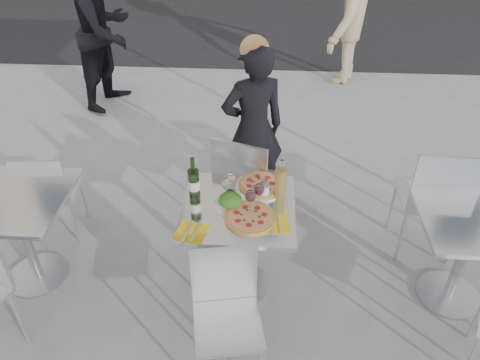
# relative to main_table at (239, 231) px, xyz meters

# --- Properties ---
(ground) EXTENTS (80.00, 80.00, 0.00)m
(ground) POSITION_rel_main_table_xyz_m (0.00, 0.00, -0.54)
(ground) COLOR slate
(street_asphalt) EXTENTS (24.00, 5.00, 0.00)m
(street_asphalt) POSITION_rel_main_table_xyz_m (0.00, 6.50, -0.54)
(street_asphalt) COLOR black
(street_asphalt) RESTS_ON ground
(main_table) EXTENTS (0.72, 0.72, 0.75)m
(main_table) POSITION_rel_main_table_xyz_m (0.00, 0.00, 0.00)
(main_table) COLOR #B7BABF
(main_table) RESTS_ON ground
(side_table_left) EXTENTS (0.72, 0.72, 0.75)m
(side_table_left) POSITION_rel_main_table_xyz_m (-1.50, 0.00, 0.00)
(side_table_left) COLOR #B7BABF
(side_table_left) RESTS_ON ground
(side_table_right) EXTENTS (0.72, 0.72, 0.75)m
(side_table_right) POSITION_rel_main_table_xyz_m (1.50, 0.00, 0.00)
(side_table_right) COLOR #B7BABF
(side_table_right) RESTS_ON ground
(chair_far) EXTENTS (0.55, 0.56, 0.95)m
(chair_far) POSITION_rel_main_table_xyz_m (0.01, 0.55, 0.02)
(chair_far) COLOR silver
(chair_far) RESTS_ON ground
(chair_near) EXTENTS (0.45, 0.46, 0.84)m
(chair_near) POSITION_rel_main_table_xyz_m (-0.03, -0.58, -0.04)
(chair_near) COLOR silver
(chair_near) RESTS_ON ground
(side_chair_lfar) EXTENTS (0.41, 0.42, 0.82)m
(side_chair_lfar) POSITION_rel_main_table_xyz_m (-1.49, 0.44, -0.06)
(side_chair_lfar) COLOR silver
(side_chair_lfar) RESTS_ON ground
(side_chair_rfar) EXTENTS (0.47, 0.48, 0.99)m
(side_chair_rfar) POSITION_rel_main_table_xyz_m (1.39, 0.42, 0.05)
(side_chair_rfar) COLOR silver
(side_chair_rfar) RESTS_ON ground
(woman_diner) EXTENTS (0.62, 0.52, 1.46)m
(woman_diner) POSITION_rel_main_table_xyz_m (0.05, 1.02, 0.19)
(woman_diner) COLOR black
(woman_diner) RESTS_ON ground
(pedestrian_a) EXTENTS (0.89, 1.01, 1.77)m
(pedestrian_a) POSITION_rel_main_table_xyz_m (-1.71, 2.90, 0.35)
(pedestrian_a) COLOR black
(pedestrian_a) RESTS_ON ground
(pedestrian_b) EXTENTS (1.02, 1.29, 1.74)m
(pedestrian_b) POSITION_rel_main_table_xyz_m (1.13, 3.73, 0.33)
(pedestrian_b) COLOR tan
(pedestrian_b) RESTS_ON ground
(pizza_near) EXTENTS (0.32, 0.32, 0.02)m
(pizza_near) POSITION_rel_main_table_xyz_m (0.08, -0.11, 0.22)
(pizza_near) COLOR tan
(pizza_near) RESTS_ON main_table
(pizza_far) EXTENTS (0.33, 0.33, 0.03)m
(pizza_far) POSITION_rel_main_table_xyz_m (0.13, 0.21, 0.23)
(pizza_far) COLOR white
(pizza_far) RESTS_ON main_table
(salad_plate) EXTENTS (0.22, 0.22, 0.09)m
(salad_plate) POSITION_rel_main_table_xyz_m (-0.05, 0.01, 0.25)
(salad_plate) COLOR white
(salad_plate) RESTS_ON main_table
(wine_bottle) EXTENTS (0.07, 0.08, 0.29)m
(wine_bottle) POSITION_rel_main_table_xyz_m (-0.30, 0.09, 0.32)
(wine_bottle) COLOR #29501E
(wine_bottle) RESTS_ON main_table
(carafe) EXTENTS (0.08, 0.08, 0.29)m
(carafe) POSITION_rel_main_table_xyz_m (0.26, 0.12, 0.33)
(carafe) COLOR #CCB657
(carafe) RESTS_ON main_table
(sugar_shaker) EXTENTS (0.06, 0.06, 0.11)m
(sugar_shaker) POSITION_rel_main_table_xyz_m (0.16, 0.11, 0.26)
(sugar_shaker) COLOR white
(sugar_shaker) RESTS_ON main_table
(wineglass_white_a) EXTENTS (0.07, 0.07, 0.16)m
(wineglass_white_a) POSITION_rel_main_table_xyz_m (-0.09, 0.08, 0.32)
(wineglass_white_a) COLOR white
(wineglass_white_a) RESTS_ON main_table
(wineglass_white_b) EXTENTS (0.07, 0.07, 0.16)m
(wineglass_white_b) POSITION_rel_main_table_xyz_m (-0.07, 0.15, 0.32)
(wineglass_white_b) COLOR white
(wineglass_white_b) RESTS_ON main_table
(wineglass_red_a) EXTENTS (0.07, 0.07, 0.16)m
(wineglass_red_a) POSITION_rel_main_table_xyz_m (0.08, -0.03, 0.32)
(wineglass_red_a) COLOR white
(wineglass_red_a) RESTS_ON main_table
(wineglass_red_b) EXTENTS (0.07, 0.07, 0.16)m
(wineglass_red_b) POSITION_rel_main_table_xyz_m (0.13, 0.04, 0.32)
(wineglass_red_b) COLOR white
(wineglass_red_b) RESTS_ON main_table
(napkin_left) EXTENTS (0.21, 0.21, 0.01)m
(napkin_left) POSITION_rel_main_table_xyz_m (-0.27, -0.26, 0.21)
(napkin_left) COLOR yellow
(napkin_left) RESTS_ON main_table
(napkin_right) EXTENTS (0.20, 0.20, 0.01)m
(napkin_right) POSITION_rel_main_table_xyz_m (0.23, -0.16, 0.21)
(napkin_right) COLOR yellow
(napkin_right) RESTS_ON main_table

